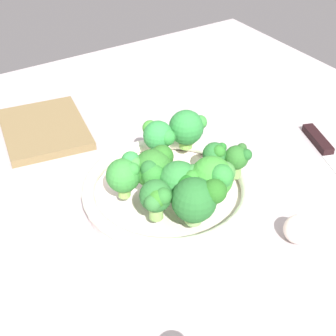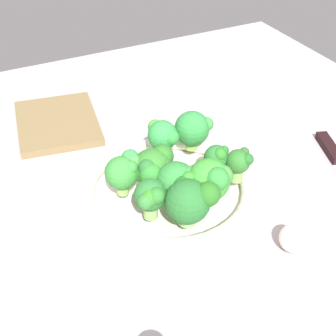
# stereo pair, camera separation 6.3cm
# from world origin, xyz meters

# --- Properties ---
(ground_plane) EXTENTS (1.30, 1.30, 0.03)m
(ground_plane) POSITION_xyz_m (0.00, 0.00, -0.01)
(ground_plane) COLOR #ADA1A4
(bowl) EXTENTS (0.29, 0.29, 0.04)m
(bowl) POSITION_xyz_m (-0.02, 0.02, 0.02)
(bowl) COLOR silver
(bowl) RESTS_ON ground_plane
(broccoli_floret_0) EXTENTS (0.07, 0.07, 0.07)m
(broccoli_floret_0) POSITION_xyz_m (0.03, 0.01, 0.08)
(broccoli_floret_0) COLOR #86B756
(broccoli_floret_0) RESTS_ON bowl
(broccoli_floret_1) EXTENTS (0.06, 0.07, 0.07)m
(broccoli_floret_1) POSITION_xyz_m (-0.09, 0.10, 0.08)
(broccoli_floret_1) COLOR #84BE50
(broccoli_floret_1) RESTS_ON bowl
(broccoli_floret_2) EXTENTS (0.05, 0.06, 0.07)m
(broccoli_floret_2) POSITION_xyz_m (-0.03, -0.05, 0.08)
(broccoli_floret_2) COLOR #8FC359
(broccoli_floret_2) RESTS_ON bowl
(broccoli_floret_3) EXTENTS (0.04, 0.04, 0.06)m
(broccoli_floret_3) POSITION_xyz_m (0.03, 0.12, 0.08)
(broccoli_floret_3) COLOR #7EB056
(broccoli_floret_3) RESTS_ON bowl
(broccoli_floret_4) EXTENTS (0.08, 0.08, 0.08)m
(broccoli_floret_4) POSITION_xyz_m (0.08, 0.01, 0.08)
(broccoli_floret_4) COLOR #99CA74
(broccoli_floret_4) RESTS_ON bowl
(broccoli_floret_5) EXTENTS (0.07, 0.07, 0.07)m
(broccoli_floret_5) POSITION_xyz_m (-0.02, -0.01, 0.08)
(broccoli_floret_5) COLOR #9DDA6A
(broccoli_floret_5) RESTS_ON bowl
(broccoli_floret_6) EXTENTS (0.04, 0.04, 0.06)m
(broccoli_floret_6) POSITION_xyz_m (-0.00, 0.10, 0.08)
(broccoli_floret_6) COLOR #94D571
(broccoli_floret_6) RESTS_ON bowl
(broccoli_floret_7) EXTENTS (0.07, 0.07, 0.08)m
(broccoli_floret_7) POSITION_xyz_m (0.06, 0.05, 0.09)
(broccoli_floret_7) COLOR #91BC64
(broccoli_floret_7) RESTS_ON bowl
(broccoli_floret_8) EXTENTS (0.07, 0.05, 0.07)m
(broccoli_floret_8) POSITION_xyz_m (-0.09, 0.04, 0.08)
(broccoli_floret_8) COLOR #9ECE69
(broccoli_floret_8) RESTS_ON bowl
(broccoli_floret_9) EXTENTS (0.05, 0.05, 0.07)m
(broccoli_floret_9) POSITION_xyz_m (0.05, -0.04, 0.08)
(broccoli_floret_9) COLOR #92C463
(broccoli_floret_9) RESTS_ON bowl
(cutting_board) EXTENTS (0.23, 0.19, 0.02)m
(cutting_board) POSITION_xyz_m (-0.34, -0.08, 0.01)
(cutting_board) COLOR olive
(cutting_board) RESTS_ON ground_plane
(garlic_bulb) EXTENTS (0.05, 0.05, 0.05)m
(garlic_bulb) POSITION_xyz_m (0.16, 0.14, 0.02)
(garlic_bulb) COLOR #F2DCD0
(garlic_bulb) RESTS_ON ground_plane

